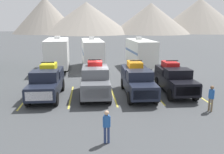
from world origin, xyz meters
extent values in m
plane|color=#3F4244|center=(0.00, 0.00, 0.00)|extent=(240.00, 240.00, 0.00)
cube|color=black|center=(-5.00, -0.84, 0.90)|extent=(2.13, 5.35, 0.85)
cube|color=black|center=(-5.04, -2.75, 1.36)|extent=(1.97, 1.53, 0.08)
cube|color=black|center=(-5.01, -1.32, 1.73)|extent=(1.93, 1.42, 0.81)
cube|color=slate|center=(-5.02, -1.87, 1.77)|extent=(1.78, 0.27, 0.60)
cube|color=black|center=(-4.97, 0.59, 1.61)|extent=(2.03, 2.48, 0.57)
cube|color=silver|center=(-5.06, -3.47, 0.94)|extent=(1.72, 0.10, 0.60)
cylinder|color=black|center=(-4.11, -2.67, 0.47)|extent=(0.30, 0.95, 0.94)
cylinder|color=black|center=(-5.97, -2.63, 0.47)|extent=(0.30, 0.95, 0.94)
cylinder|color=black|center=(-4.03, 0.94, 0.47)|extent=(0.30, 0.95, 0.94)
cylinder|color=black|center=(-5.89, 0.98, 0.47)|extent=(0.30, 0.95, 0.94)
cube|color=yellow|center=(-4.97, 0.59, 2.11)|extent=(1.14, 1.59, 0.45)
cylinder|color=black|center=(-4.53, 0.04, 2.11)|extent=(0.19, 0.44, 0.44)
cylinder|color=black|center=(-5.43, 0.06, 2.11)|extent=(0.19, 0.44, 0.44)
cylinder|color=black|center=(-4.50, 1.12, 2.11)|extent=(0.19, 0.44, 0.44)
cylinder|color=black|center=(-5.41, 1.13, 2.11)|extent=(0.19, 0.44, 0.44)
cube|color=black|center=(-4.98, 0.15, 2.49)|extent=(1.01, 0.10, 0.08)
cube|color=#595B60|center=(-1.38, -0.86, 0.95)|extent=(2.16, 5.26, 0.99)
cube|color=#595B60|center=(-1.42, -2.74, 1.48)|extent=(1.99, 1.50, 0.08)
cube|color=#595B60|center=(-1.39, -1.33, 1.84)|extent=(1.95, 1.40, 0.81)
cube|color=slate|center=(-1.40, -1.88, 1.88)|extent=(1.80, 0.27, 0.60)
cube|color=#595B60|center=(-1.35, 0.55, 1.74)|extent=(2.05, 2.44, 0.60)
cube|color=silver|center=(-1.43, -3.44, 0.99)|extent=(1.74, 0.10, 0.69)
cylinder|color=black|center=(-0.47, -2.66, 0.45)|extent=(0.30, 0.91, 0.90)
cylinder|color=black|center=(-2.36, -2.62, 0.45)|extent=(0.30, 0.91, 0.90)
cylinder|color=black|center=(-0.40, 0.89, 0.45)|extent=(0.30, 0.91, 0.90)
cylinder|color=black|center=(-2.28, 0.93, 0.45)|extent=(0.30, 0.91, 0.90)
cube|color=red|center=(-1.35, 0.55, 2.27)|extent=(1.16, 1.56, 0.45)
cylinder|color=black|center=(-0.90, 0.01, 2.26)|extent=(0.19, 0.44, 0.44)
cylinder|color=black|center=(-1.82, 0.03, 2.26)|extent=(0.19, 0.44, 0.44)
cylinder|color=black|center=(-0.87, 1.06, 2.26)|extent=(0.19, 0.44, 0.44)
cylinder|color=black|center=(-1.79, 1.08, 2.26)|extent=(0.19, 0.44, 0.44)
cube|color=black|center=(-1.36, 0.11, 2.64)|extent=(1.02, 0.10, 0.08)
cube|color=black|center=(1.85, -1.02, 0.88)|extent=(2.07, 5.76, 0.88)
cube|color=black|center=(1.81, -3.08, 1.36)|extent=(1.90, 1.64, 0.08)
cube|color=black|center=(1.84, -1.54, 1.69)|extent=(1.86, 1.53, 0.74)
cube|color=slate|center=(1.83, -2.13, 1.73)|extent=(1.72, 0.25, 0.55)
cube|color=black|center=(1.89, 0.52, 1.63)|extent=(1.96, 2.67, 0.61)
cube|color=silver|center=(1.79, -3.85, 0.93)|extent=(1.65, 0.10, 0.62)
cylinder|color=black|center=(2.71, -2.99, 0.44)|extent=(0.30, 0.90, 0.89)
cylinder|color=black|center=(0.92, -2.95, 0.44)|extent=(0.30, 0.90, 0.89)
cylinder|color=black|center=(2.79, 0.90, 0.44)|extent=(0.30, 0.90, 0.89)
cylinder|color=black|center=(1.00, 0.94, 0.44)|extent=(0.30, 0.90, 0.89)
cube|color=orange|center=(1.89, 0.52, 2.16)|extent=(1.11, 1.71, 0.45)
cylinder|color=black|center=(2.31, -0.07, 2.15)|extent=(0.19, 0.44, 0.44)
cylinder|color=black|center=(1.44, -0.05, 2.15)|extent=(0.19, 0.44, 0.44)
cylinder|color=black|center=(2.34, 1.09, 2.15)|extent=(0.19, 0.44, 0.44)
cylinder|color=black|center=(1.46, 1.11, 2.15)|extent=(0.19, 0.44, 0.44)
cube|color=black|center=(1.88, 0.05, 2.53)|extent=(0.97, 0.10, 0.08)
cube|color=black|center=(4.86, -0.79, 0.90)|extent=(2.08, 5.32, 0.89)
cube|color=black|center=(4.82, -2.69, 1.39)|extent=(1.92, 1.52, 0.08)
cube|color=black|center=(4.85, -1.27, 1.71)|extent=(1.88, 1.41, 0.72)
cube|color=slate|center=(4.84, -1.82, 1.75)|extent=(1.74, 0.24, 0.53)
cube|color=black|center=(4.89, 0.63, 1.60)|extent=(1.98, 2.47, 0.50)
cube|color=silver|center=(4.80, -3.40, 0.95)|extent=(1.68, 0.10, 0.63)
cylinder|color=black|center=(5.73, -2.61, 0.46)|extent=(0.30, 0.92, 0.91)
cylinder|color=black|center=(3.91, -2.57, 0.46)|extent=(0.30, 0.92, 0.91)
cylinder|color=black|center=(5.80, 0.98, 0.46)|extent=(0.30, 0.92, 0.91)
cylinder|color=black|center=(3.99, 1.02, 0.46)|extent=(0.30, 0.92, 0.91)
cube|color=red|center=(4.89, 0.63, 2.08)|extent=(1.12, 1.58, 0.45)
cylinder|color=black|center=(5.32, 0.09, 2.07)|extent=(0.19, 0.44, 0.44)
cylinder|color=black|center=(4.43, 0.11, 2.07)|extent=(0.19, 0.44, 0.44)
cylinder|color=black|center=(5.34, 1.16, 2.07)|extent=(0.19, 0.44, 0.44)
cylinder|color=black|center=(4.46, 1.18, 2.07)|extent=(0.19, 0.44, 0.44)
cube|color=black|center=(4.88, 0.20, 2.45)|extent=(0.99, 0.10, 0.08)
cube|color=gold|center=(-6.48, -0.73, 0.00)|extent=(0.12, 5.50, 0.01)
cube|color=gold|center=(-3.24, -0.73, 0.00)|extent=(0.12, 5.50, 0.01)
cube|color=gold|center=(0.00, -0.73, 0.00)|extent=(0.12, 5.50, 0.01)
cube|color=gold|center=(3.24, -0.73, 0.00)|extent=(0.12, 5.50, 0.01)
cube|color=gold|center=(6.48, -0.73, 0.00)|extent=(0.12, 5.50, 0.01)
cube|color=white|center=(-5.34, 9.55, 2.05)|extent=(2.73, 6.65, 3.03)
cube|color=#595960|center=(-6.58, 9.50, 2.20)|extent=(0.30, 6.28, 0.24)
cube|color=silver|center=(-5.39, 10.53, 3.71)|extent=(0.63, 0.73, 0.30)
cube|color=#333333|center=(-5.17, 5.68, 0.32)|extent=(0.17, 1.20, 0.12)
cylinder|color=black|center=(-4.18, 8.82, 0.38)|extent=(0.25, 0.77, 0.76)
cylinder|color=black|center=(-6.44, 8.72, 0.38)|extent=(0.25, 0.77, 0.76)
cylinder|color=black|center=(-4.25, 10.39, 0.38)|extent=(0.25, 0.77, 0.76)
cylinder|color=black|center=(-6.50, 10.29, 0.38)|extent=(0.25, 0.77, 0.76)
cube|color=white|center=(-1.33, 10.41, 1.96)|extent=(2.62, 7.14, 2.85)
cube|color=#4C6B99|center=(-2.49, 10.36, 2.10)|extent=(0.32, 6.76, 0.24)
cube|color=silver|center=(-1.37, 11.46, 3.53)|extent=(0.63, 0.73, 0.30)
cube|color=#333333|center=(-1.15, 6.29, 0.32)|extent=(0.17, 1.20, 0.12)
cylinder|color=black|center=(-0.23, 9.61, 0.38)|extent=(0.25, 0.77, 0.76)
cylinder|color=black|center=(-2.35, 9.52, 0.38)|extent=(0.25, 0.77, 0.76)
cylinder|color=black|center=(-0.30, 11.30, 0.38)|extent=(0.25, 0.77, 0.76)
cylinder|color=black|center=(-2.43, 11.21, 0.38)|extent=(0.25, 0.77, 0.76)
cube|color=silver|center=(4.40, 9.67, 1.96)|extent=(2.62, 6.65, 2.86)
cube|color=#4C6B99|center=(3.22, 9.62, 2.10)|extent=(0.30, 6.28, 0.24)
cube|color=silver|center=(4.35, 10.66, 3.54)|extent=(0.63, 0.73, 0.30)
cube|color=#333333|center=(4.57, 5.80, 0.32)|extent=(0.17, 1.20, 0.12)
cylinder|color=black|center=(5.50, 8.94, 0.38)|extent=(0.25, 0.77, 0.76)
cylinder|color=black|center=(3.36, 8.84, 0.38)|extent=(0.25, 0.77, 0.76)
cylinder|color=black|center=(5.43, 10.51, 0.38)|extent=(0.25, 0.77, 0.76)
cylinder|color=black|center=(3.29, 10.41, 0.38)|extent=(0.25, 0.77, 0.76)
cylinder|color=#726047|center=(5.69, -4.70, 0.42)|extent=(0.12, 0.12, 0.85)
cylinder|color=#726047|center=(5.79, -4.84, 0.42)|extent=(0.12, 0.12, 0.85)
cube|color=#2659A5|center=(5.74, -4.77, 1.15)|extent=(0.30, 0.31, 0.60)
sphere|color=brown|center=(5.74, -4.77, 1.56)|extent=(0.23, 0.23, 0.23)
cylinder|color=#2659A5|center=(5.66, -4.66, 1.12)|extent=(0.10, 0.10, 0.54)
cylinder|color=#2659A5|center=(5.82, -4.89, 1.12)|extent=(0.10, 0.10, 0.54)
cylinder|color=navy|center=(-1.03, -8.18, 0.41)|extent=(0.12, 0.12, 0.82)
cylinder|color=navy|center=(-1.20, -8.19, 0.41)|extent=(0.12, 0.12, 0.82)
cube|color=#2659A5|center=(-1.11, -8.18, 1.11)|extent=(0.25, 0.20, 0.58)
sphere|color=tan|center=(-1.11, -8.18, 1.51)|extent=(0.22, 0.22, 0.22)
cylinder|color=#2659A5|center=(-0.98, -8.18, 1.08)|extent=(0.10, 0.10, 0.52)
cylinder|color=#2659A5|center=(-1.24, -8.19, 1.08)|extent=(0.10, 0.10, 0.52)
cone|color=gray|center=(-20.35, 96.49, 7.99)|extent=(29.66, 29.66, 15.98)
cone|color=gray|center=(-1.96, 92.43, 6.86)|extent=(40.36, 40.36, 13.71)
cone|color=gray|center=(26.89, 91.00, 6.72)|extent=(35.66, 35.66, 13.44)
cone|color=gray|center=(53.32, 98.64, 8.17)|extent=(41.67, 41.67, 16.34)
camera|label=1|loc=(-1.92, -18.48, 5.60)|focal=38.70mm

